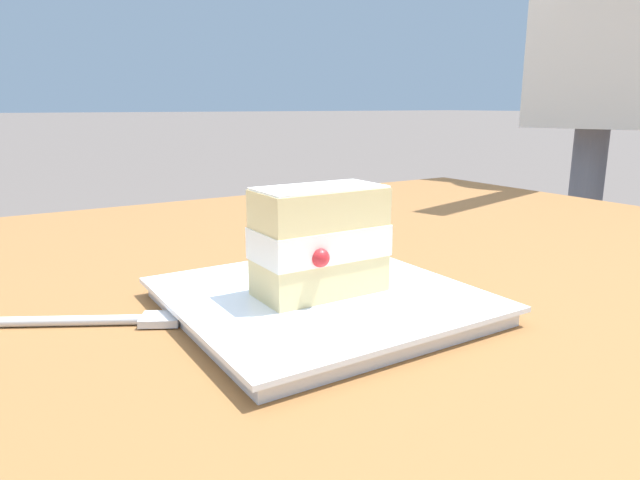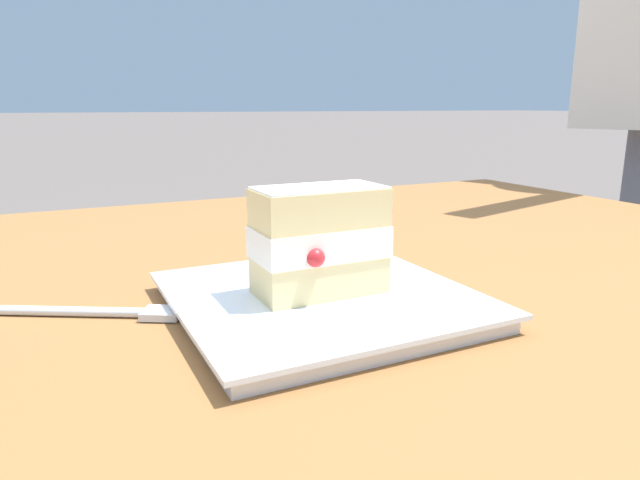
% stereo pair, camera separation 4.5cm
% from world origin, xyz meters
% --- Properties ---
extents(patio_table, '(1.69, 1.09, 0.72)m').
position_xyz_m(patio_table, '(0.00, 0.00, 0.65)').
color(patio_table, brown).
rests_on(patio_table, ground).
extents(dessert_plate, '(0.23, 0.23, 0.02)m').
position_xyz_m(dessert_plate, '(0.13, -0.05, 0.73)').
color(dessert_plate, white).
rests_on(dessert_plate, patio_table).
extents(cake_slice, '(0.10, 0.07, 0.09)m').
position_xyz_m(cake_slice, '(0.13, -0.05, 0.78)').
color(cake_slice, '#EAD18C').
rests_on(cake_slice, dessert_plate).
extents(dessert_fork, '(0.16, 0.10, 0.01)m').
position_xyz_m(dessert_fork, '(-0.04, 0.02, 0.73)').
color(dessert_fork, silver).
rests_on(dessert_fork, patio_table).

